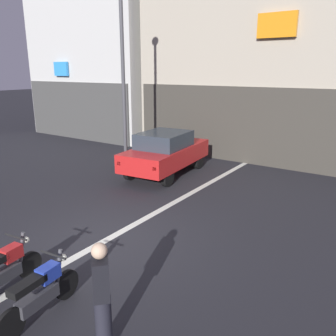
{
  "coord_description": "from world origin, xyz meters",
  "views": [
    {
      "loc": [
        5.38,
        -5.2,
        3.87
      ],
      "look_at": [
        0.47,
        2.0,
        1.4
      ],
      "focal_mm": 37.19,
      "sensor_mm": 36.0,
      "label": 1
    }
  ],
  "objects_px": {
    "street_lamp": "(123,60)",
    "car_red_crossing_near": "(166,152)",
    "person_by_motorcycles": "(102,297)",
    "motorcycle_blue_row_left_mid": "(40,292)",
    "motorcycle_red_row_leftmost": "(4,270)"
  },
  "relations": [
    {
      "from": "street_lamp",
      "to": "motorcycle_blue_row_left_mid",
      "type": "xyz_separation_m",
      "value": [
        4.57,
        -7.33,
        -3.77
      ]
    },
    {
      "from": "motorcycle_red_row_leftmost",
      "to": "motorcycle_blue_row_left_mid",
      "type": "height_order",
      "value": "same"
    },
    {
      "from": "motorcycle_blue_row_left_mid",
      "to": "person_by_motorcycles",
      "type": "bearing_deg",
      "value": 3.8
    },
    {
      "from": "car_red_crossing_near",
      "to": "motorcycle_blue_row_left_mid",
      "type": "relative_size",
      "value": 2.55
    },
    {
      "from": "car_red_crossing_near",
      "to": "street_lamp",
      "type": "bearing_deg",
      "value": -166.47
    },
    {
      "from": "street_lamp",
      "to": "person_by_motorcycles",
      "type": "xyz_separation_m",
      "value": [
        5.87,
        -7.25,
        -3.37
      ]
    },
    {
      "from": "car_red_crossing_near",
      "to": "motorcycle_blue_row_left_mid",
      "type": "bearing_deg",
      "value": -69.3
    },
    {
      "from": "motorcycle_red_row_leftmost",
      "to": "street_lamp",
      "type": "bearing_deg",
      "value": 115.56
    },
    {
      "from": "motorcycle_blue_row_left_mid",
      "to": "car_red_crossing_near",
      "type": "bearing_deg",
      "value": 110.7
    },
    {
      "from": "street_lamp",
      "to": "car_red_crossing_near",
      "type": "bearing_deg",
      "value": 13.53
    },
    {
      "from": "car_red_crossing_near",
      "to": "person_by_motorcycles",
      "type": "height_order",
      "value": "person_by_motorcycles"
    },
    {
      "from": "car_red_crossing_near",
      "to": "motorcycle_red_row_leftmost",
      "type": "height_order",
      "value": "car_red_crossing_near"
    },
    {
      "from": "street_lamp",
      "to": "motorcycle_red_row_leftmost",
      "type": "xyz_separation_m",
      "value": [
        3.49,
        -7.3,
        -3.77
      ]
    },
    {
      "from": "street_lamp",
      "to": "person_by_motorcycles",
      "type": "relative_size",
      "value": 4.18
    },
    {
      "from": "car_red_crossing_near",
      "to": "person_by_motorcycles",
      "type": "xyz_separation_m",
      "value": [
        4.22,
        -7.64,
        -0.03
      ]
    }
  ]
}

